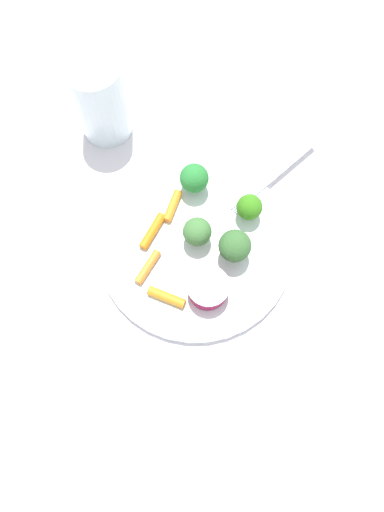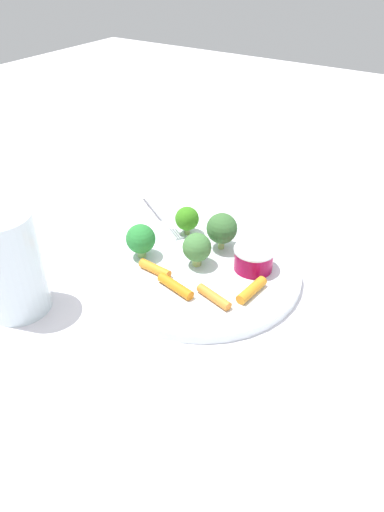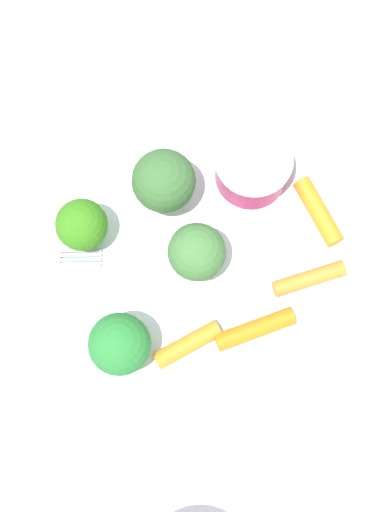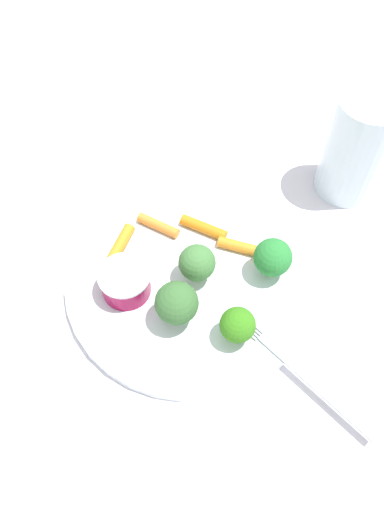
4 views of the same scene
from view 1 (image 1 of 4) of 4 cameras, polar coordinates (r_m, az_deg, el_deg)
The scene contains 13 objects.
ground_plane at distance 0.66m, azimuth 0.41°, elevation 1.06°, with size 2.40×2.40×0.00m, color white.
plate at distance 0.65m, azimuth 0.42°, elevation 1.24°, with size 0.27×0.27×0.01m, color white.
sauce_cup at distance 0.61m, azimuth 1.92°, elevation -3.91°, with size 0.05×0.05×0.03m.
broccoli_floret_0 at distance 0.63m, azimuth 0.32°, elevation 2.96°, with size 0.04×0.04×0.05m.
broccoli_floret_1 at distance 0.65m, azimuth 6.84°, elevation 5.78°, with size 0.04×0.04×0.04m.
broccoli_floret_2 at distance 0.66m, azimuth 0.26°, elevation 9.22°, with size 0.04×0.04×0.05m.
broccoli_floret_3 at distance 0.62m, azimuth 5.16°, elevation 1.38°, with size 0.04×0.04×0.05m.
carrot_stick_0 at distance 0.65m, azimuth -4.70°, elevation 3.05°, with size 0.01×0.01×0.05m, color orange.
carrot_stick_1 at distance 0.62m, azimuth -3.06°, elevation -4.90°, with size 0.01×0.01×0.05m, color orange.
carrot_stick_2 at distance 0.66m, azimuth -2.33°, elevation 5.98°, with size 0.01×0.01×0.05m, color orange.
carrot_stick_3 at distance 0.63m, azimuth -5.28°, elevation -1.29°, with size 0.01×0.01×0.05m, color orange.
fork at distance 0.70m, azimuth 9.72°, elevation 9.23°, with size 0.10×0.14×0.00m.
drinking_glass at distance 0.71m, azimuth -10.85°, elevation 17.78°, with size 0.07×0.07×0.13m, color silver.
Camera 1 is at (0.06, -0.22, 0.62)m, focal length 33.60 mm.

